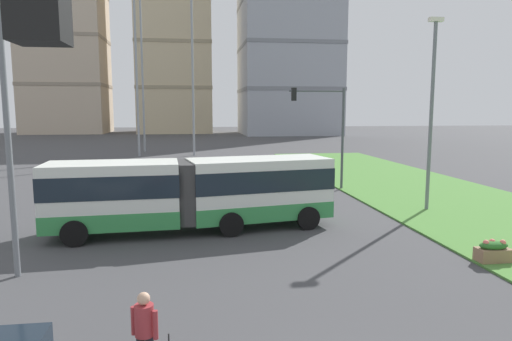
% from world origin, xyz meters
% --- Properties ---
extents(articulated_bus, '(11.99, 3.99, 3.00)m').
position_xyz_m(articulated_bus, '(-3.08, 13.23, 1.65)').
color(articulated_bus, silver).
rests_on(articulated_bus, ground).
extents(pedestrian_crossing, '(0.52, 0.36, 1.74)m').
position_xyz_m(pedestrian_crossing, '(-4.04, 2.52, 1.00)').
color(pedestrian_crossing, black).
rests_on(pedestrian_crossing, ground).
extents(flower_planter_2, '(1.10, 0.56, 0.74)m').
position_xyz_m(flower_planter_2, '(6.75, 7.63, 0.43)').
color(flower_planter_2, '#937051').
rests_on(flower_planter_2, grass_median).
extents(traffic_light_far_right, '(3.57, 0.28, 6.44)m').
position_xyz_m(traffic_light_far_right, '(5.26, 22.00, 4.37)').
color(traffic_light_far_right, '#474C51').
rests_on(traffic_light_far_right, ground).
extents(streetlight_left, '(0.70, 0.28, 8.22)m').
position_xyz_m(streetlight_left, '(-8.50, 8.60, 4.55)').
color(streetlight_left, slate).
rests_on(streetlight_left, ground).
extents(streetlight_median, '(0.70, 0.28, 9.50)m').
position_xyz_m(streetlight_median, '(8.65, 15.46, 5.20)').
color(streetlight_median, slate).
rests_on(streetlight_median, ground).
extents(apartment_tower_west, '(16.96, 14.66, 39.80)m').
position_xyz_m(apartment_tower_west, '(-30.00, 99.22, 19.92)').
color(apartment_tower_west, '#C6B299').
rests_on(apartment_tower_west, ground).
extents(apartment_tower_westcentre, '(15.99, 18.01, 46.99)m').
position_xyz_m(apartment_tower_westcentre, '(-6.71, 99.64, 23.52)').
color(apartment_tower_westcentre, beige).
rests_on(apartment_tower_westcentre, ground).
extents(apartment_tower_centre, '(19.50, 19.03, 44.04)m').
position_xyz_m(apartment_tower_centre, '(16.96, 89.30, 22.04)').
color(apartment_tower_centre, '#9EA3AD').
rests_on(apartment_tower_centre, ground).
extents(transmission_pylon, '(9.00, 6.24, 30.30)m').
position_xyz_m(transmission_pylon, '(-5.93, 48.28, 16.57)').
color(transmission_pylon, gray).
rests_on(transmission_pylon, ground).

